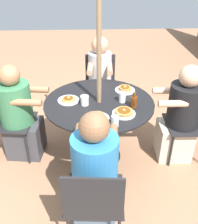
% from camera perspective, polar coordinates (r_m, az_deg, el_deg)
% --- Properties ---
extents(ground_plane, '(12.00, 12.00, 0.00)m').
position_cam_1_polar(ground_plane, '(3.15, -0.00, -9.39)').
color(ground_plane, '#9E7051').
extents(patio_table, '(1.15, 1.15, 0.73)m').
position_cam_1_polar(patio_table, '(2.81, -0.00, -0.58)').
color(patio_table, black).
rests_on(patio_table, ground).
extents(umbrella_pole, '(0.05, 0.05, 2.23)m').
position_cam_1_polar(umbrella_pole, '(2.57, -0.00, 9.86)').
color(umbrella_pole, '#846B4C').
rests_on(umbrella_pole, ground).
extents(patio_chair_north, '(0.50, 0.50, 0.83)m').
position_cam_1_polar(patio_chair_north, '(3.11, -19.87, -1.14)').
color(patio_chair_north, '#232326').
rests_on(patio_chair_north, ground).
extents(diner_north, '(0.41, 0.55, 1.11)m').
position_cam_1_polar(diner_north, '(3.03, -16.93, -1.01)').
color(diner_north, '#3D3D42').
rests_on(diner_north, ground).
extents(patio_chair_east, '(0.49, 0.49, 0.83)m').
position_cam_1_polar(patio_chair_east, '(2.06, -1.09, -18.39)').
color(patio_chair_east, '#232326').
rests_on(patio_chair_east, ground).
extents(diner_east, '(0.54, 0.38, 1.15)m').
position_cam_1_polar(diner_east, '(2.15, -0.86, -14.22)').
color(diner_east, slate).
rests_on(diner_east, ground).
extents(patio_chair_south, '(0.46, 0.46, 0.83)m').
position_cam_1_polar(patio_chair_south, '(3.07, 20.19, -1.66)').
color(patio_chair_south, '#232326').
rests_on(patio_chair_south, ground).
extents(diner_south, '(0.36, 0.51, 1.12)m').
position_cam_1_polar(diner_south, '(2.99, 17.23, -1.28)').
color(diner_south, beige).
rests_on(diner_south, ground).
extents(patio_chair_west, '(0.48, 0.48, 0.83)m').
position_cam_1_polar(patio_chair_west, '(3.79, 0.24, 6.80)').
color(patio_chair_west, '#232326').
rests_on(patio_chair_west, ground).
extents(diner_west, '(0.52, 0.34, 1.16)m').
position_cam_1_polar(diner_west, '(3.61, 0.21, 6.59)').
color(diner_west, gray).
rests_on(diner_west, ground).
extents(pancake_plate_a, '(0.22, 0.22, 0.06)m').
position_cam_1_polar(pancake_plate_a, '(2.96, 5.68, 4.94)').
color(pancake_plate_a, white).
rests_on(pancake_plate_a, patio_table).
extents(pancake_plate_b, '(0.22, 0.22, 0.05)m').
position_cam_1_polar(pancake_plate_b, '(2.76, -6.68, 2.66)').
color(pancake_plate_b, white).
rests_on(pancake_plate_b, patio_table).
extents(pancake_plate_c, '(0.22, 0.22, 0.05)m').
position_cam_1_polar(pancake_plate_c, '(2.52, 5.45, -0.09)').
color(pancake_plate_c, white).
rests_on(pancake_plate_c, patio_table).
extents(pancake_plate_d, '(0.22, 0.22, 0.05)m').
position_cam_1_polar(pancake_plate_d, '(2.44, -0.33, -1.16)').
color(pancake_plate_d, white).
rests_on(pancake_plate_d, patio_table).
extents(syrup_bottle, '(0.09, 0.07, 0.16)m').
position_cam_1_polar(syrup_bottle, '(2.63, 7.60, 2.28)').
color(syrup_bottle, '#602D0F').
rests_on(syrup_bottle, patio_table).
extents(coffee_cup, '(0.08, 0.08, 0.10)m').
position_cam_1_polar(coffee_cup, '(2.66, -3.15, 2.54)').
color(coffee_cup, white).
rests_on(coffee_cup, patio_table).
extents(drinking_glass_a, '(0.07, 0.07, 0.11)m').
position_cam_1_polar(drinking_glass_a, '(2.72, 5.09, 3.24)').
color(drinking_glass_a, silver).
rests_on(drinking_glass_a, patio_table).
extents(drinking_glass_b, '(0.07, 0.07, 0.11)m').
position_cam_1_polar(drinking_glass_b, '(2.32, 3.51, -1.99)').
color(drinking_glass_b, silver).
rests_on(drinking_glass_b, patio_table).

